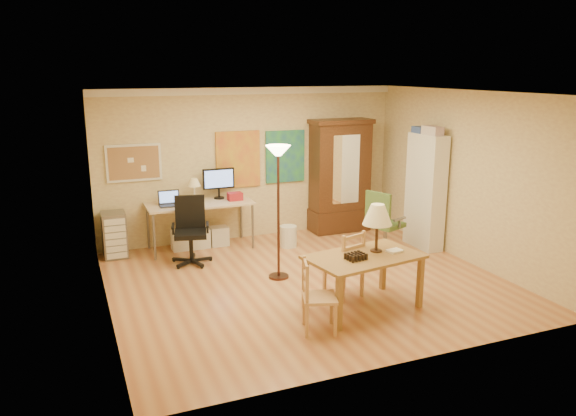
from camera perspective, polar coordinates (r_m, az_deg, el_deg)
name	(u,v)px	position (r m, az deg, el deg)	size (l,w,h in m)	color
floor	(307,282)	(8.24, 1.91, -7.49)	(5.50, 5.50, 0.00)	#AD673D
crown_molding	(251,91)	(9.97, -3.82, 11.80)	(5.50, 0.08, 0.12)	white
corkboard	(134,163)	(9.65, -15.39, 4.45)	(0.90, 0.04, 0.62)	#A2804C
art_panel_left	(238,159)	(10.02, -5.09, 4.94)	(0.80, 0.04, 1.00)	gold
art_panel_right	(285,156)	(10.32, -0.28, 5.26)	(0.75, 0.04, 0.95)	#215987
dining_table	(369,244)	(7.22, 8.22, -3.62)	(1.55, 1.07, 1.34)	brown
ladder_chair_back	(345,266)	(7.63, 5.84, -5.88)	(0.53, 0.52, 0.93)	#AF7B50
ladder_chair_left	(317,298)	(6.65, 2.98, -9.14)	(0.49, 0.51, 0.87)	#AF7B50
torchiere_lamp	(278,173)	(7.97, -1.00, 3.60)	(0.36, 0.36, 1.97)	#3B1D17
computer_desk	(201,220)	(9.74, -8.78, -1.21)	(1.78, 0.78, 1.34)	#C4B190
office_chair_black	(191,246)	(9.05, -9.81, -3.80)	(0.66, 0.66, 1.07)	black
office_chair_green	(384,237)	(9.48, 9.69, -2.94)	(0.67, 0.67, 1.09)	slate
drawer_cart	(115,235)	(9.60, -17.21, -2.63)	(0.37, 0.45, 0.75)	slate
armoire	(340,183)	(10.62, 5.28, 2.54)	(1.15, 0.55, 2.11)	#32190D
bookshelf	(425,192)	(9.84, 13.78, 1.61)	(0.29, 0.78, 1.96)	white
wastebin	(288,236)	(9.75, 0.03, -2.89)	(0.30, 0.30, 0.37)	silver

